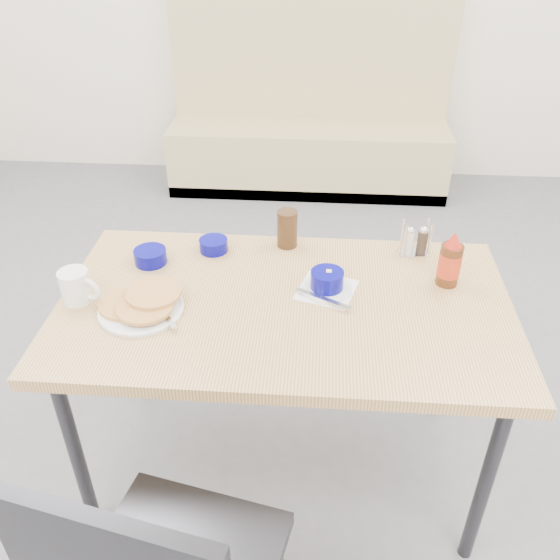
# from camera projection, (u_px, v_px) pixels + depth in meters

# --- Properties ---
(ground) EXTENTS (6.00, 6.00, 0.00)m
(ground) POSITION_uv_depth(u_px,v_px,m) (279.00, 521.00, 2.05)
(ground) COLOR slate
(ground) RESTS_ON ground
(booth_bench) EXTENTS (1.90, 0.56, 1.22)m
(booth_bench) POSITION_uv_depth(u_px,v_px,m) (309.00, 136.00, 4.15)
(booth_bench) COLOR tan
(booth_bench) RESTS_ON ground
(dining_table) EXTENTS (1.40, 0.80, 0.76)m
(dining_table) POSITION_uv_depth(u_px,v_px,m) (285.00, 317.00, 1.87)
(dining_table) COLOR tan
(dining_table) RESTS_ON ground
(pancake_plate) EXTENTS (0.26, 0.25, 0.05)m
(pancake_plate) POSITION_uv_depth(u_px,v_px,m) (142.00, 305.00, 1.78)
(pancake_plate) COLOR white
(pancake_plate) RESTS_ON dining_table
(coffee_mug) EXTENTS (0.13, 0.09, 0.10)m
(coffee_mug) POSITION_uv_depth(u_px,v_px,m) (76.00, 286.00, 1.81)
(coffee_mug) COLOR white
(coffee_mug) RESTS_ON dining_table
(grits_setting) EXTENTS (0.21, 0.23, 0.07)m
(grits_setting) POSITION_uv_depth(u_px,v_px,m) (327.00, 283.00, 1.86)
(grits_setting) COLOR white
(grits_setting) RESTS_ON dining_table
(creamer_bowl) EXTENTS (0.11, 0.11, 0.05)m
(creamer_bowl) POSITION_uv_depth(u_px,v_px,m) (150.00, 256.00, 2.00)
(creamer_bowl) COLOR #050573
(creamer_bowl) RESTS_ON dining_table
(butter_bowl) EXTENTS (0.10, 0.10, 0.04)m
(butter_bowl) POSITION_uv_depth(u_px,v_px,m) (214.00, 245.00, 2.07)
(butter_bowl) COLOR #050573
(butter_bowl) RESTS_ON dining_table
(amber_tumbler) EXTENTS (0.08, 0.08, 0.13)m
(amber_tumbler) POSITION_uv_depth(u_px,v_px,m) (287.00, 229.00, 2.07)
(amber_tumbler) COLOR #372211
(amber_tumbler) RESTS_ON dining_table
(condiment_caddy) EXTENTS (0.11, 0.07, 0.12)m
(condiment_caddy) POSITION_uv_depth(u_px,v_px,m) (415.00, 243.00, 2.04)
(condiment_caddy) COLOR silver
(condiment_caddy) RESTS_ON dining_table
(syrup_bottle) EXTENTS (0.07, 0.07, 0.19)m
(syrup_bottle) POSITION_uv_depth(u_px,v_px,m) (450.00, 262.00, 1.87)
(syrup_bottle) COLOR #47230F
(syrup_bottle) RESTS_ON dining_table
(sugar_wrapper) EXTENTS (0.04, 0.04, 0.00)m
(sugar_wrapper) POSITION_uv_depth(u_px,v_px,m) (142.00, 294.00, 1.86)
(sugar_wrapper) COLOR #E8794D
(sugar_wrapper) RESTS_ON dining_table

